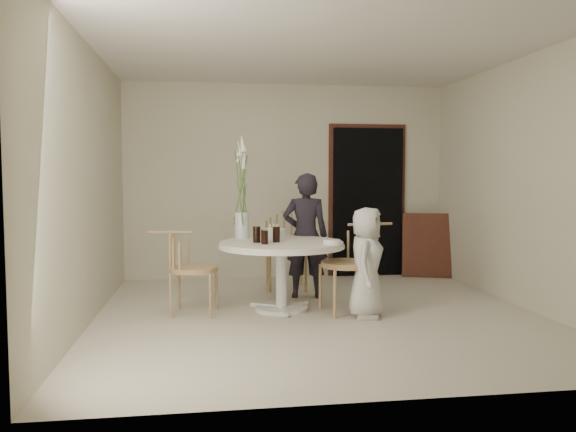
{
  "coord_description": "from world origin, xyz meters",
  "views": [
    {
      "loc": [
        -1.12,
        -5.57,
        1.41
      ],
      "look_at": [
        -0.27,
        0.3,
        1.0
      ],
      "focal_mm": 35.0,
      "sensor_mm": 36.0,
      "label": 1
    }
  ],
  "objects": [
    {
      "name": "cola_tumbler_b",
      "position": [
        -0.55,
        0.06,
        0.8
      ],
      "size": [
        0.08,
        0.08,
        0.14
      ],
      "primitive_type": "cylinder",
      "rotation": [
        0.0,
        0.0,
        0.34
      ],
      "color": "black",
      "rests_on": "table"
    },
    {
      "name": "girl",
      "position": [
        0.01,
        0.84,
        0.73
      ],
      "size": [
        0.57,
        0.41,
        1.45
      ],
      "primitive_type": "imported",
      "rotation": [
        0.0,
        0.0,
        3.01
      ],
      "color": "black",
      "rests_on": "ground"
    },
    {
      "name": "table",
      "position": [
        -0.35,
        0.25,
        0.62
      ],
      "size": [
        1.33,
        1.33,
        0.73
      ],
      "color": "silver",
      "rests_on": "ground"
    },
    {
      "name": "ground",
      "position": [
        0.0,
        0.0,
        0.0
      ],
      "size": [
        4.5,
        4.5,
        0.0
      ],
      "primitive_type": "plane",
      "color": "beige",
      "rests_on": "ground"
    },
    {
      "name": "chair_far",
      "position": [
        -0.14,
        1.51,
        0.63
      ],
      "size": [
        0.56,
        0.6,
        0.97
      ],
      "rotation": [
        0.0,
        0.0,
        -0.04
      ],
      "color": "tan",
      "rests_on": "ground"
    },
    {
      "name": "cola_tumbler_a",
      "position": [
        -0.54,
        0.15,
        0.8
      ],
      "size": [
        0.09,
        0.09,
        0.14
      ],
      "primitive_type": "cylinder",
      "rotation": [
        0.0,
        0.0,
        -0.42
      ],
      "color": "black",
      "rests_on": "table"
    },
    {
      "name": "doorway",
      "position": [
        1.15,
        2.19,
        1.05
      ],
      "size": [
        1.0,
        0.1,
        2.1
      ],
      "primitive_type": "cube",
      "color": "black",
      "rests_on": "ground"
    },
    {
      "name": "picture_frame",
      "position": [
        1.95,
        1.95,
        0.45
      ],
      "size": [
        0.71,
        0.4,
        0.9
      ],
      "primitive_type": "cube",
      "rotation": [
        -0.17,
        0.0,
        -0.32
      ],
      "color": "brown",
      "rests_on": "ground"
    },
    {
      "name": "plate_stack",
      "position": [
        0.13,
        -0.02,
        0.75
      ],
      "size": [
        0.21,
        0.21,
        0.04
      ],
      "primitive_type": "cylinder",
      "rotation": [
        0.0,
        0.0,
        0.23
      ],
      "color": "white",
      "rests_on": "table"
    },
    {
      "name": "chair_right",
      "position": [
        0.44,
        0.07,
        0.61
      ],
      "size": [
        0.61,
        0.57,
        0.94
      ],
      "rotation": [
        0.0,
        0.0,
        -1.43
      ],
      "color": "tan",
      "rests_on": "ground"
    },
    {
      "name": "cola_tumbler_d",
      "position": [
        -0.41,
        0.21,
        0.81
      ],
      "size": [
        0.09,
        0.09,
        0.16
      ],
      "primitive_type": "cylinder",
      "rotation": [
        0.0,
        0.0,
        0.25
      ],
      "color": "black",
      "rests_on": "table"
    },
    {
      "name": "birthday_cake",
      "position": [
        -0.41,
        0.45,
        0.79
      ],
      "size": [
        0.25,
        0.25,
        0.17
      ],
      "rotation": [
        0.0,
        0.0,
        0.22
      ],
      "color": "white",
      "rests_on": "table"
    },
    {
      "name": "cola_tumbler_c",
      "position": [
        -0.61,
        0.22,
        0.81
      ],
      "size": [
        0.08,
        0.08,
        0.17
      ],
      "primitive_type": "cylinder",
      "rotation": [
        0.0,
        0.0,
        -0.05
      ],
      "color": "black",
      "rests_on": "table"
    },
    {
      "name": "flower_vase",
      "position": [
        -0.74,
        0.63,
        1.17
      ],
      "size": [
        0.15,
        0.15,
        1.15
      ],
      "rotation": [
        0.0,
        0.0,
        -0.01
      ],
      "color": "silver",
      "rests_on": "table"
    },
    {
      "name": "room_shell",
      "position": [
        0.0,
        0.0,
        1.62
      ],
      "size": [
        4.5,
        4.5,
        4.5
      ],
      "color": "silver",
      "rests_on": "ground"
    },
    {
      "name": "chair_left",
      "position": [
        -1.38,
        0.24,
        0.56
      ],
      "size": [
        0.56,
        0.53,
        0.87
      ],
      "rotation": [
        0.0,
        0.0,
        1.41
      ],
      "color": "tan",
      "rests_on": "ground"
    },
    {
      "name": "boy",
      "position": [
        0.45,
        -0.17,
        0.55
      ],
      "size": [
        0.54,
        0.64,
        1.11
      ],
      "primitive_type": "imported",
      "rotation": [
        0.0,
        0.0,
        1.15
      ],
      "color": "silver",
      "rests_on": "ground"
    },
    {
      "name": "door_trim",
      "position": [
        1.15,
        2.23,
        1.11
      ],
      "size": [
        1.12,
        0.03,
        2.22
      ],
      "primitive_type": "cube",
      "color": "brown",
      "rests_on": "ground"
    }
  ]
}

